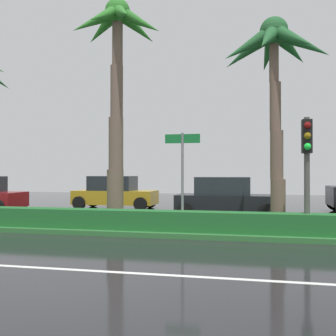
# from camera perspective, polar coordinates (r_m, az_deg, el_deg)

# --- Properties ---
(ground_plane) EXTENTS (90.00, 42.00, 0.10)m
(ground_plane) POSITION_cam_1_polar(r_m,az_deg,el_deg) (14.74, 2.24, -8.31)
(ground_plane) COLOR black
(near_lane_divider_stripe) EXTENTS (81.00, 0.14, 0.01)m
(near_lane_divider_stripe) POSITION_cam_1_polar(r_m,az_deg,el_deg) (8.06, -7.08, -14.44)
(near_lane_divider_stripe) COLOR white
(near_lane_divider_stripe) RESTS_ON ground_plane
(median_strip) EXTENTS (85.50, 4.00, 0.15)m
(median_strip) POSITION_cam_1_polar(r_m,az_deg,el_deg) (13.75, 1.48, -8.34)
(median_strip) COLOR #2D6B33
(median_strip) RESTS_ON ground_plane
(median_hedge) EXTENTS (76.50, 0.70, 0.60)m
(median_hedge) POSITION_cam_1_polar(r_m,az_deg,el_deg) (12.34, 0.21, -7.48)
(median_hedge) COLOR #1E6028
(median_hedge) RESTS_ON median_strip
(palm_tree_centre_left) EXTENTS (3.40, 3.56, 8.04)m
(palm_tree_centre_left) POSITION_cam_1_polar(r_m,az_deg,el_deg) (15.17, -7.27, 15.94)
(palm_tree_centre_left) COLOR brown
(palm_tree_centre_left) RESTS_ON median_strip
(palm_tree_centre) EXTENTS (3.65, 3.67, 6.78)m
(palm_tree_centre) POSITION_cam_1_polar(r_m,az_deg,el_deg) (13.82, 14.82, 14.62)
(palm_tree_centre) COLOR brown
(palm_tree_centre) RESTS_ON median_strip
(traffic_signal_median_right) EXTENTS (0.28, 0.43, 3.35)m
(traffic_signal_median_right) POSITION_cam_1_polar(r_m,az_deg,el_deg) (12.15, 19.09, 1.94)
(traffic_signal_median_right) COLOR #4C4C47
(traffic_signal_median_right) RESTS_ON median_strip
(street_name_sign) EXTENTS (1.10, 0.08, 3.00)m
(street_name_sign) POSITION_cam_1_polar(r_m,az_deg,el_deg) (12.46, 2.06, 0.09)
(street_name_sign) COLOR slate
(street_name_sign) RESTS_ON median_strip
(car_in_traffic_second) EXTENTS (4.30, 2.02, 1.72)m
(car_in_traffic_second) POSITION_cam_1_polar(r_m,az_deg,el_deg) (21.47, -7.58, -3.53)
(car_in_traffic_second) COLOR #B28C1E
(car_in_traffic_second) RESTS_ON ground_plane
(car_in_traffic_third) EXTENTS (4.30, 2.02, 1.72)m
(car_in_traffic_third) POSITION_cam_1_polar(r_m,az_deg,el_deg) (17.47, 8.18, -4.20)
(car_in_traffic_third) COLOR black
(car_in_traffic_third) RESTS_ON ground_plane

